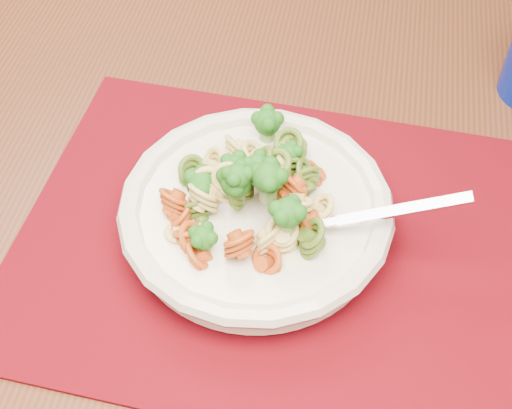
# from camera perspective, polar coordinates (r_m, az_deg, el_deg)

# --- Properties ---
(dining_table) EXTENTS (1.31, 0.86, 0.79)m
(dining_table) POSITION_cam_1_polar(r_m,az_deg,el_deg) (0.80, 7.91, -3.40)
(dining_table) COLOR #4C2915
(dining_table) RESTS_ON ground
(placemat) EXTENTS (0.47, 0.37, 0.00)m
(placemat) POSITION_cam_1_polar(r_m,az_deg,el_deg) (0.65, 1.49, -3.02)
(placemat) COLOR #57030F
(placemat) RESTS_ON dining_table
(pasta_bowl) EXTENTS (0.24, 0.24, 0.05)m
(pasta_bowl) POSITION_cam_1_polar(r_m,az_deg,el_deg) (0.63, 0.00, -0.65)
(pasta_bowl) COLOR silver
(pasta_bowl) RESTS_ON placemat
(pasta_broccoli_heap) EXTENTS (0.21, 0.21, 0.06)m
(pasta_broccoli_heap) POSITION_cam_1_polar(r_m,az_deg,el_deg) (0.62, 0.00, 0.35)
(pasta_broccoli_heap) COLOR #D1C467
(pasta_broccoli_heap) RESTS_ON pasta_bowl
(fork) EXTENTS (0.18, 0.05, 0.08)m
(fork) POSITION_cam_1_polar(r_m,az_deg,el_deg) (0.60, 4.25, -1.76)
(fork) COLOR silver
(fork) RESTS_ON pasta_bowl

